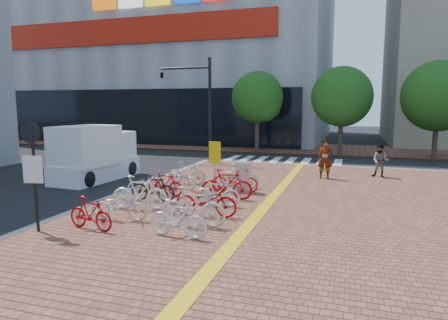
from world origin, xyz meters
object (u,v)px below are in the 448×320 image
(bike_2, at_px, (140,193))
(bike_13, at_px, (240,176))
(bike_3, at_px, (153,188))
(utility_box, at_px, (243,177))
(bike_7, at_px, (178,219))
(bike_1, at_px, (119,206))
(bike_11, at_px, (227,184))
(traffic_light_pole, at_px, (187,91))
(bike_5, at_px, (179,178))
(bike_10, at_px, (217,193))
(yellow_sign, at_px, (214,157))
(bike_12, at_px, (235,180))
(bike_0, at_px, (90,213))
(bike_9, at_px, (206,200))
(bike_8, at_px, (193,207))
(bike_4, at_px, (165,183))
(bike_6, at_px, (187,173))
(pedestrian_a, at_px, (325,159))
(notice_sign, at_px, (33,164))
(box_truck, at_px, (94,154))
(pedestrian_b, at_px, (380,161))

(bike_2, relative_size, bike_13, 1.16)
(bike_3, distance_m, utility_box, 3.73)
(bike_2, distance_m, bike_7, 3.24)
(bike_1, xyz_separation_m, bike_11, (2.31, 3.58, 0.12))
(traffic_light_pole, bearing_deg, bike_5, -69.92)
(bike_10, relative_size, bike_11, 0.85)
(bike_2, xyz_separation_m, utility_box, (2.59, 3.70, 0.03))
(traffic_light_pole, bearing_deg, yellow_sign, -60.00)
(bike_1, xyz_separation_m, bike_12, (2.24, 4.88, 0.04))
(bike_0, relative_size, bike_9, 0.79)
(bike_0, height_order, bike_8, bike_8)
(bike_1, relative_size, bike_8, 0.89)
(bike_10, bearing_deg, bike_0, 138.67)
(bike_0, height_order, bike_12, bike_12)
(bike_4, relative_size, bike_12, 0.84)
(bike_1, bearing_deg, bike_3, -6.37)
(bike_6, distance_m, bike_11, 3.35)
(bike_8, xyz_separation_m, bike_10, (-0.08, 2.43, -0.10))
(bike_0, distance_m, bike_1, 1.07)
(pedestrian_a, bearing_deg, bike_11, -121.29)
(bike_1, relative_size, traffic_light_pole, 0.28)
(bike_12, bearing_deg, bike_10, 175.24)
(bike_9, xyz_separation_m, notice_sign, (-3.94, -2.84, 1.39))
(bike_12, distance_m, box_truck, 7.59)
(bike_1, height_order, pedestrian_b, pedestrian_b)
(bike_10, xyz_separation_m, yellow_sign, (-0.88, 2.28, 0.92))
(bike_7, bearing_deg, bike_8, 2.45)
(bike_5, distance_m, yellow_sign, 1.85)
(bike_1, height_order, utility_box, utility_box)
(bike_1, bearing_deg, utility_box, -36.75)
(bike_6, relative_size, bike_12, 0.88)
(bike_1, xyz_separation_m, bike_10, (2.28, 2.55, 0.03))
(bike_5, distance_m, utility_box, 2.75)
(bike_1, xyz_separation_m, bike_3, (-0.15, 2.45, 0.06))
(bike_0, xyz_separation_m, bike_2, (0.22, 2.36, 0.11))
(bike_8, bearing_deg, box_truck, 46.44)
(bike_3, xyz_separation_m, bike_8, (2.51, -2.32, 0.07))
(bike_10, relative_size, bike_12, 0.85)
(bike_0, bearing_deg, bike_7, -77.04)
(bike_2, bearing_deg, bike_13, -35.63)
(bike_0, distance_m, utility_box, 6.68)
(notice_sign, bearing_deg, utility_box, 58.07)
(bike_0, bearing_deg, bike_6, 9.22)
(pedestrian_b, relative_size, traffic_light_pole, 0.26)
(pedestrian_b, bearing_deg, box_truck, -145.25)
(bike_1, distance_m, bike_4, 3.47)
(box_truck, bearing_deg, bike_7, -42.81)
(bike_11, distance_m, utility_box, 1.47)
(bike_0, height_order, bike_1, bike_0)
(bike_9, bearing_deg, bike_2, 81.10)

